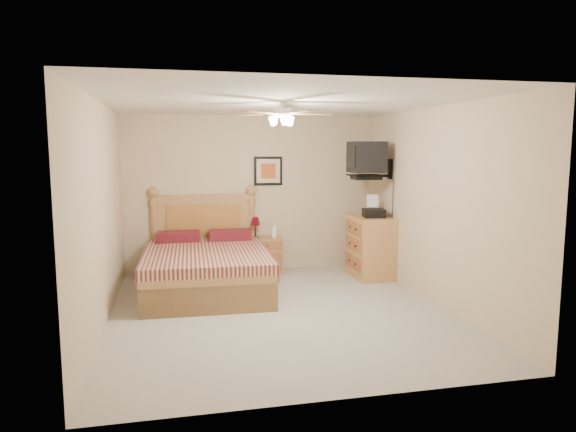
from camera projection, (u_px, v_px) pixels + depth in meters
name	position (u px, v px, depth m)	size (l,w,h in m)	color
floor	(279.00, 312.00, 6.23)	(4.50, 4.50, 0.00)	#A19B91
ceiling	(279.00, 103.00, 5.91)	(4.00, 4.50, 0.04)	white
wall_back	(252.00, 194.00, 8.25)	(4.00, 0.04, 2.50)	#CAB495
wall_front	(338.00, 244.00, 3.89)	(4.00, 0.04, 2.50)	#CAB495
wall_left	(101.00, 215.00, 5.64)	(0.04, 4.50, 2.50)	#CAB495
wall_right	(434.00, 206.00, 6.49)	(0.04, 4.50, 2.50)	#CAB495
bed	(206.00, 242.00, 7.05)	(1.64, 2.16, 1.40)	#A76E40
nightstand	(266.00, 256.00, 8.17)	(0.52, 0.39, 0.57)	#A77446
table_lamp	(255.00, 228.00, 8.10)	(0.18, 0.18, 0.34)	#4F010E
lotion_bottle	(274.00, 230.00, 8.14)	(0.09, 0.09, 0.24)	white
framed_picture	(268.00, 171.00, 8.24)	(0.46, 0.04, 0.46)	black
dresser	(371.00, 247.00, 7.91)	(0.55, 0.80, 0.94)	#B77F48
fax_machine	(374.00, 206.00, 7.78)	(0.32, 0.34, 0.34)	black
magazine_lower	(363.00, 214.00, 8.14)	(0.22, 0.30, 0.03)	beige
magazine_upper	(364.00, 212.00, 8.17)	(0.18, 0.25, 0.02)	gray
wall_tv	(376.00, 160.00, 7.67)	(0.56, 0.46, 0.58)	black
ceiling_fan	(283.00, 114.00, 5.73)	(1.14, 1.14, 0.28)	silver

